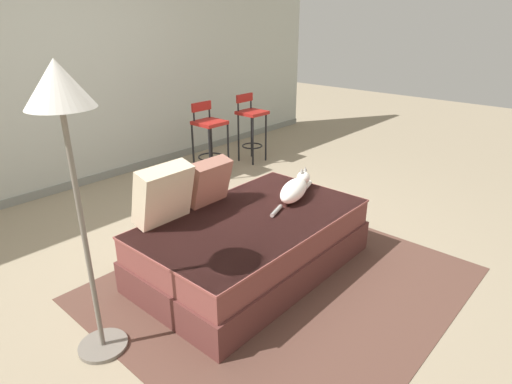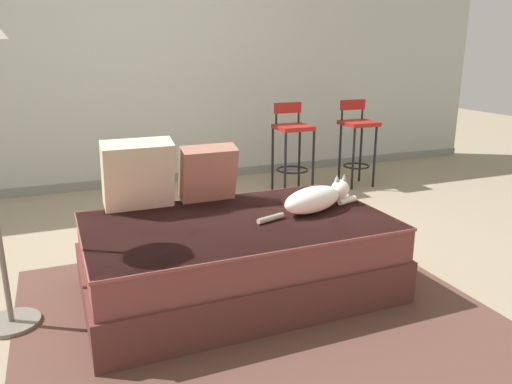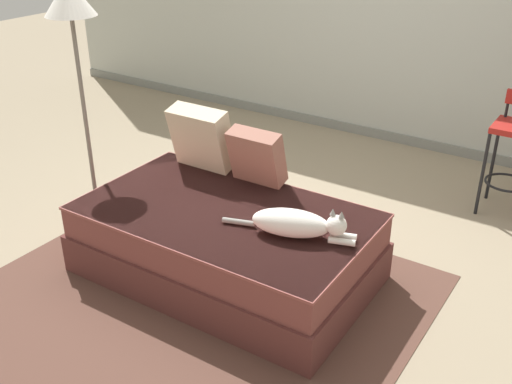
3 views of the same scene
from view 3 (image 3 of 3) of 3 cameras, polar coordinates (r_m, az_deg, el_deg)
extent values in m
plane|color=gray|center=(3.96, 0.59, -5.06)|extent=(16.00, 16.00, 0.00)
cube|color=gray|center=(5.72, 12.70, 5.19)|extent=(8.00, 0.02, 0.09)
cube|color=brown|center=(3.50, -5.77, -10.04)|extent=(2.40, 2.11, 0.01)
cube|color=brown|center=(3.62, -2.87, -6.21)|extent=(1.72, 1.03, 0.24)
cube|color=brown|center=(3.51, -2.95, -3.19)|extent=(1.67, 0.99, 0.20)
cube|color=brown|center=(3.46, -2.99, -1.89)|extent=(1.69, 1.01, 0.02)
cube|color=beige|center=(3.92, -5.19, 5.17)|extent=(0.40, 0.24, 0.43)
cube|color=#936051|center=(3.70, 0.08, 3.40)|extent=(0.34, 0.21, 0.36)
ellipsoid|color=white|center=(3.18, 3.31, -2.95)|extent=(0.45, 0.29, 0.15)
sphere|color=white|center=(3.14, 7.66, -3.16)|extent=(0.11, 0.11, 0.11)
cone|color=gray|center=(3.11, 7.33, -1.88)|extent=(0.03, 0.03, 0.04)
cone|color=gray|center=(3.09, 8.16, -2.12)|extent=(0.03, 0.03, 0.04)
cylinder|color=white|center=(3.15, 8.17, -4.70)|extent=(0.14, 0.08, 0.04)
cylinder|color=white|center=(3.20, 8.32, -4.15)|extent=(0.14, 0.08, 0.04)
cylinder|color=gray|center=(3.30, -1.70, -2.85)|extent=(0.18, 0.08, 0.03)
cylinder|color=black|center=(4.48, 20.76, 1.56)|extent=(0.02, 0.02, 0.62)
cylinder|color=black|center=(4.75, 21.65, 2.81)|extent=(0.02, 0.02, 0.62)
torus|color=black|center=(4.63, 22.79, 0.83)|extent=(0.31, 0.31, 0.02)
cylinder|color=black|center=(4.59, 22.77, 7.28)|extent=(0.02, 0.02, 0.19)
cylinder|color=slate|center=(4.45, -14.79, -2.01)|extent=(0.28, 0.28, 0.02)
cylinder|color=slate|center=(4.17, -15.89, 6.31)|extent=(0.03, 0.03, 1.40)
camera|label=1|loc=(3.94, -50.19, 13.40)|focal=30.00mm
camera|label=2|loc=(2.81, -54.63, 0.07)|focal=35.00mm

